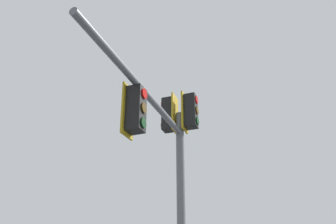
% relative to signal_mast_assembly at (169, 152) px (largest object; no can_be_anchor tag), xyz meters
% --- Properties ---
extents(signal_mast_assembly, '(4.05, 3.69, 6.30)m').
position_rel_signal_mast_assembly_xyz_m(signal_mast_assembly, '(0.00, 0.00, 0.00)').
color(signal_mast_assembly, slate).
rests_on(signal_mast_assembly, ground).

